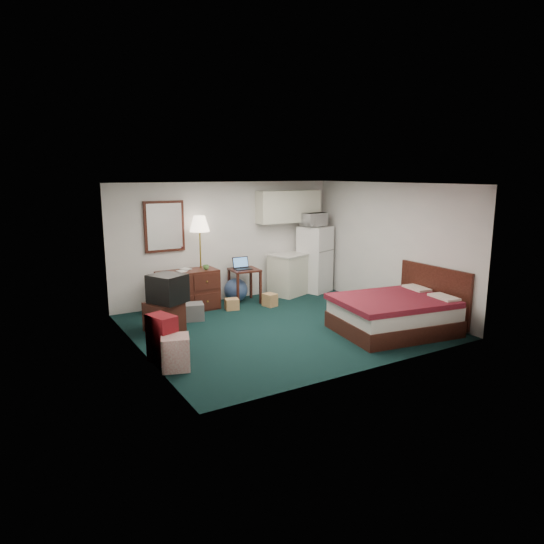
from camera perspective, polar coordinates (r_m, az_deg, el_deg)
floor at (r=8.68m, az=1.20°, el=-6.40°), size 5.00×4.50×0.01m
ceiling at (r=8.26m, az=1.27°, el=10.34°), size 5.00×4.50×0.01m
walls at (r=8.38m, az=1.24°, el=1.76°), size 5.01×4.51×2.50m
mirror at (r=9.76m, az=-12.56°, el=5.25°), size 0.80×0.06×1.00m
upper_cabinets at (r=10.81m, az=1.98°, el=7.71°), size 1.50×0.35×0.70m
headboard at (r=9.20m, az=18.52°, el=-2.41°), size 0.06×1.56×1.00m
dresser at (r=9.71m, az=-9.85°, el=-2.16°), size 1.19×0.55×0.80m
floor_lamp at (r=9.88m, az=-8.40°, el=1.22°), size 0.49×0.49×1.84m
desk at (r=10.20m, az=-3.24°, el=-1.60°), size 0.61×0.61×0.71m
exercise_ball at (r=10.28m, az=-4.26°, el=-2.11°), size 0.55×0.55×0.50m
kitchen_counter at (r=10.83m, az=2.04°, el=-0.32°), size 0.98×0.86×0.89m
fridge at (r=11.10m, az=5.06°, el=1.52°), size 0.79×0.79×1.50m
bed at (r=8.56m, az=14.08°, el=-4.92°), size 2.07×1.72×0.60m
tv_stand at (r=8.57m, az=-12.57°, el=-5.15°), size 0.66×0.69×0.51m
suitcase at (r=7.16m, az=-12.78°, el=-7.68°), size 0.38×0.49×0.70m
retail_box at (r=6.92m, az=-11.28°, el=-9.29°), size 0.48×0.48×0.48m
file_bin at (r=9.12m, az=-9.47°, el=-4.64°), size 0.52×0.44×0.31m
cardboard_box_a at (r=9.72m, az=-4.75°, el=-3.79°), size 0.30×0.27×0.22m
cardboard_box_b at (r=9.92m, az=-0.25°, el=-3.30°), size 0.27×0.30×0.26m
laptop at (r=10.05m, az=-3.43°, el=0.99°), size 0.36×0.30×0.24m
crt_tv at (r=8.43m, az=-12.19°, el=-1.90°), size 0.72×0.74×0.48m
microwave at (r=10.92m, az=4.92°, el=6.33°), size 0.61×0.41×0.38m
book_a at (r=9.49m, az=-11.00°, el=0.58°), size 0.15×0.04×0.20m
book_b at (r=9.66m, az=-10.53°, el=0.85°), size 0.16×0.07×0.22m
mug at (r=9.65m, az=-7.78°, el=0.62°), size 0.13×0.11×0.12m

